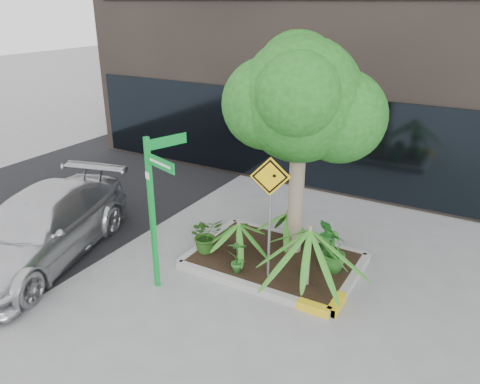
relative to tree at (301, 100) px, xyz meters
The scene contains 14 objects.
ground 3.41m from the tree, 116.42° to the right, with size 80.00×80.00×0.00m, color gray.
asphalt_road 7.68m from the tree, behind, with size 7.00×80.00×0.01m, color black.
planter 3.23m from the tree, 107.66° to the right, with size 3.35×2.36×0.15m.
tree is the anchor object (origin of this frame).
palm_front 2.40m from the tree, 55.54° to the right, with size 1.34×1.34×1.49m.
palm_left 2.70m from the tree, 138.08° to the right, with size 0.85×0.85×0.94m.
palm_back 2.38m from the tree, 161.39° to the left, with size 0.92×0.92×1.02m.
parked_car 5.83m from the tree, 149.00° to the right, with size 1.93×4.75×1.38m, color silver.
shrub_a 3.31m from the tree, 147.93° to the right, with size 0.68×0.68×0.75m, color #245117.
shrub_b 2.90m from the tree, 21.02° to the right, with size 0.49×0.49×0.87m, color #25671F.
shrub_c 3.15m from the tree, 113.06° to the right, with size 0.37×0.37×0.70m, color #24631E.
shrub_d 2.87m from the tree, 29.96° to the left, with size 0.39×0.39×0.70m, color #1C621E.
street_sign_post 3.21m from the tree, 126.77° to the right, with size 0.82×1.03×2.90m.
cattle_sign 1.91m from the tree, 92.80° to the right, with size 0.67×0.33×2.33m.
Camera 1 is at (3.72, -7.24, 5.00)m, focal length 35.00 mm.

